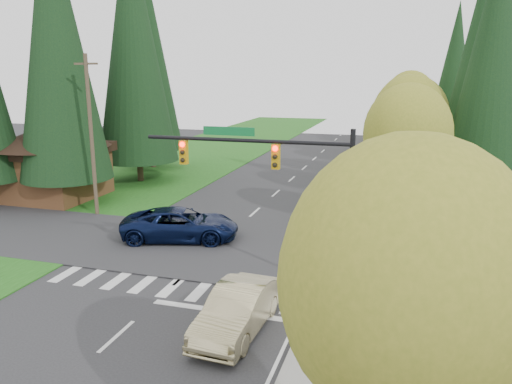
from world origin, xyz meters
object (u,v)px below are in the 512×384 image
at_px(parked_car_a, 340,195).
at_px(parked_car_d, 372,147).
at_px(parked_car_b, 343,184).
at_px(parked_car_e, 371,144).
at_px(parked_car_c, 365,161).
at_px(sedan_champagne, 238,310).
at_px(suv_navy, 180,224).

relative_size(parked_car_a, parked_car_d, 0.99).
height_order(parked_car_b, parked_car_e, parked_car_b).
relative_size(parked_car_b, parked_car_d, 1.22).
bearing_deg(parked_car_c, sedan_champagne, -88.88).
height_order(parked_car_d, parked_car_e, parked_car_d).
bearing_deg(parked_car_b, parked_car_a, -83.43).
relative_size(parked_car_a, parked_car_b, 0.81).
height_order(parked_car_c, parked_car_d, parked_car_d).
relative_size(sedan_champagne, parked_car_d, 1.14).
bearing_deg(parked_car_b, parked_car_d, 91.04).
xyz_separation_m(parked_car_b, parked_car_e, (0.42, 23.69, -0.11)).
relative_size(parked_car_c, parked_car_d, 0.96).
relative_size(sedan_champagne, parked_car_e, 1.08).
relative_size(suv_navy, parked_car_b, 1.18).
relative_size(suv_navy, parked_car_c, 1.51).
distance_m(parked_car_d, parked_car_e, 3.18).
xyz_separation_m(suv_navy, parked_car_e, (7.59, 36.78, -0.21)).
xyz_separation_m(suv_navy, parked_car_b, (7.17, 13.09, -0.10)).
relative_size(parked_car_a, parked_car_c, 1.03).
bearing_deg(suv_navy, parked_car_c, -33.32).
distance_m(sedan_champagne, parked_car_e, 45.31).
height_order(sedan_champagne, parked_car_a, sedan_champagne).
bearing_deg(suv_navy, parked_car_a, -52.51).
bearing_deg(parked_car_d, parked_car_a, -99.06).
relative_size(parked_car_b, parked_car_e, 1.16).
xyz_separation_m(sedan_champagne, parked_car_e, (1.45, 45.29, -0.15)).
height_order(sedan_champagne, suv_navy, suv_navy).
bearing_deg(parked_car_a, parked_car_c, 95.22).
distance_m(parked_car_c, parked_car_e, 12.23).
bearing_deg(parked_car_b, suv_navy, -115.74).
bearing_deg(parked_car_a, parked_car_d, 95.94).
bearing_deg(parked_car_a, parked_car_b, 100.70).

